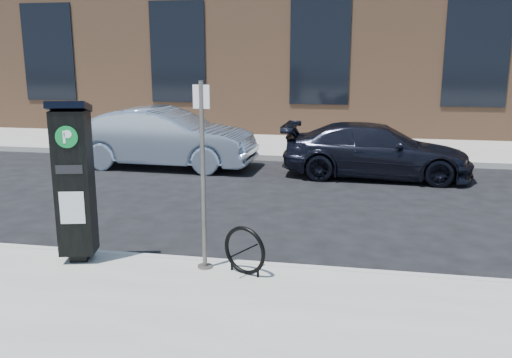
% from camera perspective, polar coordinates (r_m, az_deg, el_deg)
% --- Properties ---
extents(ground, '(120.00, 120.00, 0.00)m').
position_cam_1_polar(ground, '(7.47, -0.83, -9.78)').
color(ground, black).
rests_on(ground, ground).
extents(sidewalk_far, '(60.00, 12.00, 0.15)m').
position_cam_1_polar(sidewalk_far, '(20.99, 6.92, 5.08)').
color(sidewalk_far, gray).
rests_on(sidewalk_far, ground).
extents(curb_near, '(60.00, 0.12, 0.16)m').
position_cam_1_polar(curb_near, '(7.43, -0.86, -9.30)').
color(curb_near, '#9E9B93').
rests_on(curb_near, ground).
extents(curb_far, '(60.00, 0.12, 0.16)m').
position_cam_1_polar(curb_far, '(15.10, 5.32, 2.10)').
color(curb_far, '#9E9B93').
rests_on(curb_far, ground).
extents(building, '(28.00, 10.05, 8.25)m').
position_cam_1_polar(building, '(23.83, 7.73, 15.79)').
color(building, brown).
rests_on(building, ground).
extents(parking_kiosk, '(0.59, 0.55, 2.18)m').
position_cam_1_polar(parking_kiosk, '(7.56, -18.59, -0.13)').
color(parking_kiosk, black).
rests_on(parking_kiosk, sidewalk_near).
extents(sign_pole, '(0.21, 0.19, 2.43)m').
position_cam_1_polar(sign_pole, '(6.90, -5.59, 0.08)').
color(sign_pole, '#55514B').
rests_on(sign_pole, sidewalk_near).
extents(bike_rack, '(0.60, 0.31, 0.63)m').
position_cam_1_polar(bike_rack, '(6.93, -1.22, -7.55)').
color(bike_rack, black).
rests_on(bike_rack, sidewalk_near).
extents(car_silver, '(4.78, 1.77, 1.56)m').
position_cam_1_polar(car_silver, '(14.39, -9.64, 4.29)').
color(car_silver, '#8B9CB2').
rests_on(car_silver, ground).
extents(car_dark, '(4.52, 1.96, 1.29)m').
position_cam_1_polar(car_dark, '(13.35, 12.52, 2.93)').
color(car_dark, black).
rests_on(car_dark, ground).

